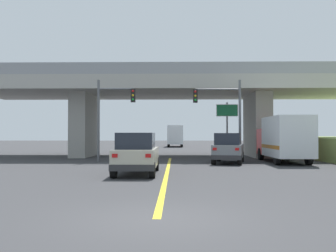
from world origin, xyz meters
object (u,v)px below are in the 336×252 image
Objects in this scene: box_truck at (284,139)px; traffic_signal_farside at (111,110)px; highway_sign at (227,117)px; semi_truck_distant at (175,136)px; suv_crossing at (228,148)px; suv_lead at (137,153)px; traffic_signal_nearside at (224,109)px.

traffic_signal_farside reaches higher than box_truck.
highway_sign reaches higher than semi_truck_distant.
suv_crossing is 0.62× the size of semi_truck_distant.
box_truck reaches higher than suv_lead.
traffic_signal_nearside is 1.00× the size of traffic_signal_farside.
box_truck is 4.60m from traffic_signal_nearside.
suv_lead is 0.69× the size of box_truck.
semi_truck_distant reaches higher than suv_lead.
traffic_signal_nearside reaches higher than traffic_signal_farside.
suv_crossing is (5.43, 7.09, -0.00)m from suv_lead.
semi_truck_distant is (-7.48, 32.68, 0.05)m from box_truck.
suv_lead is 0.63× the size of semi_truck_distant.
traffic_signal_nearside is 8.11m from traffic_signal_farside.
suv_crossing is 6.27m from highway_sign.
semi_truck_distant is at bearing 81.87° from traffic_signal_farside.
suv_lead is 1.03× the size of highway_sign.
box_truck is at bearing 39.43° from suv_lead.
traffic_signal_nearside is 0.79× the size of semi_truck_distant.
semi_truck_distant is (1.83, 40.34, 0.68)m from suv_lead.
suv_crossing is at bearing -96.94° from highway_sign.
traffic_signal_farside is (-2.73, 8.42, 2.67)m from suv_lead.
suv_crossing is 1.00× the size of highway_sign.
box_truck is at bearing -3.65° from traffic_signal_farside.
semi_truck_distant is (-3.59, 33.25, 0.68)m from suv_crossing.
highway_sign reaches higher than suv_crossing.
traffic_signal_nearside is (5.38, 8.80, 2.72)m from suv_lead.
suv_crossing is 8.68m from traffic_signal_farside.
traffic_signal_farside reaches higher than suv_lead.
box_truck is 12.23m from traffic_signal_farside.
semi_truck_distant is (4.56, 31.91, -1.99)m from traffic_signal_farside.
box_truck is 33.53m from semi_truck_distant.
highway_sign is at bearing -81.12° from semi_truck_distant.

